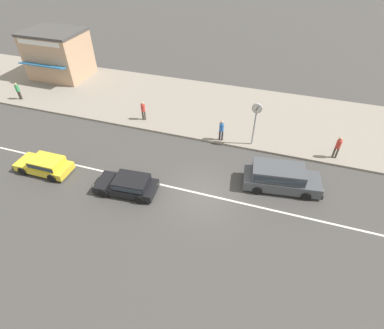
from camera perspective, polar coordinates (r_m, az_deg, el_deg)
ground_plane at (r=18.80m, az=2.22°, el=-5.71°), size 160.00×160.00×0.00m
lane_centre_stripe at (r=18.80m, az=2.22°, el=-5.70°), size 50.40×0.14×0.01m
kerb_strip at (r=26.97m, az=8.52°, el=9.78°), size 68.00×10.00×0.15m
hatchback_yellow_0 at (r=22.31m, az=-26.21°, el=0.00°), size 3.86×1.73×1.10m
minivan_dark_grey_2 at (r=19.51m, az=16.43°, el=-2.23°), size 5.02×2.49×1.56m
hatchback_black_5 at (r=18.99m, az=-12.06°, el=-3.72°), size 3.99×2.06×1.10m
street_clock at (r=21.70m, az=12.13°, el=9.37°), size 0.70×0.22×3.38m
pedestrian_near_clock at (r=22.61m, az=5.63°, el=6.77°), size 0.34×0.34×1.69m
pedestrian_mid_kerb at (r=23.03m, az=26.05°, el=3.20°), size 0.34×0.34×1.72m
pedestrian_by_shop at (r=25.39m, az=-9.29°, el=10.32°), size 0.34×0.34×1.63m
pedestrian_far_end at (r=32.51m, az=-30.26°, el=12.18°), size 0.34×0.34×1.59m
shopfront_mid_block at (r=35.49m, az=-24.12°, el=18.68°), size 5.62×5.20×4.59m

